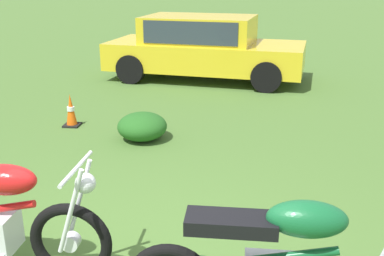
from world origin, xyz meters
The scene contains 3 objects.
car_yellow centered at (-0.03, 7.58, 0.80)m, with size 4.63×2.49×1.43m.
traffic_cone centered at (-1.83, 3.91, 0.24)m, with size 0.25×0.25×0.53m.
shrub_low centered at (-0.56, 3.41, 0.20)m, with size 0.73×0.74×0.41m.
Camera 1 is at (0.88, -2.88, 2.37)m, focal length 42.97 mm.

